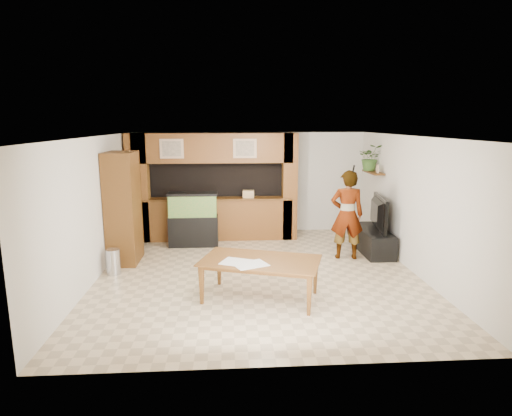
{
  "coord_description": "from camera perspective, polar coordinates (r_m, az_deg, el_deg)",
  "views": [
    {
      "loc": [
        -0.56,
        -7.83,
        2.86
      ],
      "look_at": [
        0.0,
        0.6,
        1.15
      ],
      "focal_mm": 30.0,
      "sensor_mm": 36.0,
      "label": 1
    }
  ],
  "objects": [
    {
      "name": "wall_left",
      "position": [
        8.35,
        -20.73,
        -0.11
      ],
      "size": [
        0.0,
        6.5,
        6.5
      ],
      "primitive_type": "plane",
      "rotation": [
        1.57,
        0.0,
        1.57
      ],
      "color": "silver",
      "rests_on": "floor"
    },
    {
      "name": "dining_table",
      "position": [
        7.05,
        0.5,
        -9.59
      ],
      "size": [
        2.13,
        1.58,
        0.67
      ],
      "primitive_type": "imported",
      "rotation": [
        0.0,
        0.0,
        -0.31
      ],
      "color": "brown",
      "rests_on": "floor"
    },
    {
      "name": "wall_shelf",
      "position": [
        10.42,
        15.36,
        4.61
      ],
      "size": [
        0.25,
        0.9,
        0.04
      ],
      "primitive_type": "cube",
      "color": "brown",
      "rests_on": "wall_right"
    },
    {
      "name": "tv_stand",
      "position": [
        9.93,
        15.24,
        -4.2
      ],
      "size": [
        0.57,
        1.54,
        0.51
      ],
      "primitive_type": "cube",
      "color": "black",
      "rests_on": "floor"
    },
    {
      "name": "floor",
      "position": [
        8.36,
        0.26,
        -8.61
      ],
      "size": [
        6.5,
        6.5,
        0.0
      ],
      "primitive_type": "plane",
      "color": "#C9B18B",
      "rests_on": "ground"
    },
    {
      "name": "newspaper_b",
      "position": [
        6.74,
        -0.73,
        -7.55
      ],
      "size": [
        0.61,
        0.54,
        0.01
      ],
      "primitive_type": "cube",
      "rotation": [
        0.0,
        0.0,
        0.41
      ],
      "color": "silver",
      "rests_on": "dining_table"
    },
    {
      "name": "television",
      "position": [
        9.78,
        15.43,
        -0.64
      ],
      "size": [
        0.36,
        1.31,
        0.75
      ],
      "primitive_type": "imported",
      "rotation": [
        0.0,
        0.0,
        1.42
      ],
      "color": "black",
      "rests_on": "tv_stand"
    },
    {
      "name": "partition",
      "position": [
        10.59,
        -5.88,
        2.95
      ],
      "size": [
        4.2,
        0.99,
        2.6
      ],
      "color": "brown",
      "rests_on": "floor"
    },
    {
      "name": "wall_clock",
      "position": [
        9.2,
        -19.01,
        4.8
      ],
      "size": [
        0.05,
        0.25,
        0.25
      ],
      "color": "black",
      "rests_on": "wall_left"
    },
    {
      "name": "aquarium",
      "position": [
        10.07,
        -8.36,
        -1.59
      ],
      "size": [
        1.14,
        0.43,
        1.26
      ],
      "rotation": [
        0.0,
        0.0,
        0.0
      ],
      "color": "black",
      "rests_on": "floor"
    },
    {
      "name": "person",
      "position": [
        9.18,
        12.03,
        -0.89
      ],
      "size": [
        0.74,
        0.53,
        1.89
      ],
      "primitive_type": "imported",
      "rotation": [
        0.0,
        0.0,
        3.02
      ],
      "color": "#9E7F57",
      "rests_on": "floor"
    },
    {
      "name": "potted_plant",
      "position": [
        10.53,
        15.02,
        6.51
      ],
      "size": [
        0.64,
        0.58,
        0.62
      ],
      "primitive_type": "imported",
      "rotation": [
        0.0,
        0.0,
        -0.19
      ],
      "color": "#355D25",
      "rests_on": "wall_shelf"
    },
    {
      "name": "wall_back",
      "position": [
        11.21,
        -0.91,
        3.4
      ],
      "size": [
        6.0,
        0.0,
        6.0
      ],
      "primitive_type": "plane",
      "rotation": [
        1.57,
        0.0,
        0.0
      ],
      "color": "silver",
      "rests_on": "floor"
    },
    {
      "name": "ceiling",
      "position": [
        7.86,
        0.28,
        9.51
      ],
      "size": [
        6.5,
        6.5,
        0.0
      ],
      "primitive_type": "plane",
      "color": "white",
      "rests_on": "wall_back"
    },
    {
      "name": "newspaper_a",
      "position": [
        6.85,
        -2.34,
        -7.25
      ],
      "size": [
        0.65,
        0.58,
        0.01
      ],
      "primitive_type": "cube",
      "rotation": [
        0.0,
        0.0,
        -0.42
      ],
      "color": "silver",
      "rests_on": "dining_table"
    },
    {
      "name": "trash_can",
      "position": [
        8.64,
        -18.5,
        -6.82
      ],
      "size": [
        0.27,
        0.27,
        0.49
      ],
      "primitive_type": "cylinder",
      "color": "#B2B2B7",
      "rests_on": "floor"
    },
    {
      "name": "wall_right",
      "position": [
        8.74,
        20.29,
        0.41
      ],
      "size": [
        0.0,
        6.5,
        6.5
      ],
      "primitive_type": "plane",
      "rotation": [
        1.57,
        0.0,
        -1.57
      ],
      "color": "silver",
      "rests_on": "floor"
    },
    {
      "name": "pantry_cabinet",
      "position": [
        9.14,
        -17.28,
        0.02
      ],
      "size": [
        0.57,
        0.93,
        2.28
      ],
      "primitive_type": "cube",
      "color": "brown",
      "rests_on": "floor"
    },
    {
      "name": "counter_box",
      "position": [
        10.44,
        -1.02,
        1.87
      ],
      "size": [
        0.29,
        0.2,
        0.18
      ],
      "primitive_type": "cube",
      "rotation": [
        0.0,
        0.0,
        -0.08
      ],
      "color": "tan",
      "rests_on": "partition"
    },
    {
      "name": "photo_frame",
      "position": [
        10.15,
        15.9,
        5.06
      ],
      "size": [
        0.03,
        0.14,
        0.19
      ],
      "primitive_type": "cube",
      "rotation": [
        0.0,
        0.0,
        -0.03
      ],
      "color": "tan",
      "rests_on": "wall_shelf"
    },
    {
      "name": "microphone",
      "position": [
        8.88,
        12.89,
        5.12
      ],
      "size": [
        0.04,
        0.1,
        0.16
      ],
      "primitive_type": "cylinder",
      "rotation": [
        0.44,
        0.0,
        0.0
      ],
      "color": "black",
      "rests_on": "person"
    }
  ]
}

